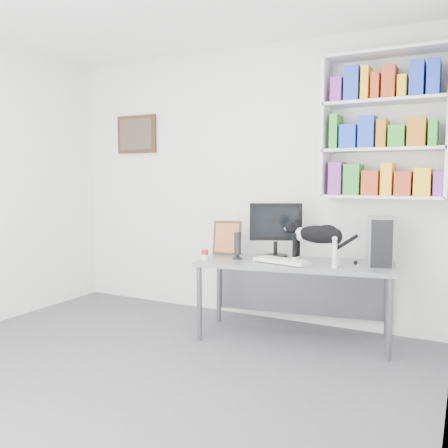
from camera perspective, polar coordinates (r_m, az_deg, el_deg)
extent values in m
cube|color=#58585D|center=(3.46, -13.06, -18.58)|extent=(4.00, 4.00, 0.01)
cube|color=white|center=(4.85, 2.14, 4.85)|extent=(4.00, 0.01, 2.70)
cube|color=silver|center=(4.31, 18.68, 11.13)|extent=(1.03, 0.28, 1.24)
cube|color=#452B16|center=(5.53, -10.47, 10.56)|extent=(0.52, 0.04, 0.42)
cube|color=slate|center=(4.23, 8.41, -9.09)|extent=(1.74, 0.92, 0.69)
cube|color=black|center=(4.34, 6.23, -0.68)|extent=(0.53, 0.41, 0.51)
cube|color=silver|center=(4.07, 6.98, -4.43)|extent=(0.50, 0.27, 0.04)
cube|color=#B0B0B5|center=(4.16, 18.19, -1.93)|extent=(0.27, 0.43, 0.40)
cylinder|color=black|center=(4.22, 1.64, -2.56)|extent=(0.15, 0.15, 0.25)
cube|color=#452B16|center=(4.48, 0.38, -1.59)|extent=(0.28, 0.16, 0.33)
cylinder|color=red|center=(4.19, -2.33, -3.73)|extent=(0.08, 0.08, 0.09)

